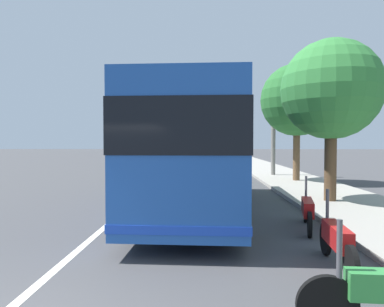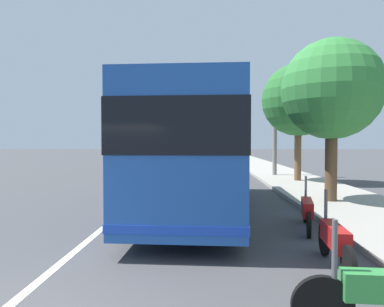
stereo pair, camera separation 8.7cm
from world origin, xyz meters
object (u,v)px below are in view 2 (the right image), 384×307
Objects in this scene: car_behind_bus at (208,154)px; utility_pole at (275,126)px; coach_bus at (195,147)px; car_oncoming at (168,153)px; roadside_tree_far_block at (298,100)px; motorcycle_nearest_curb at (307,210)px; roadside_tree_mid_block at (332,90)px; motorcycle_by_tree at (335,241)px.

car_behind_bus is 22.39m from utility_pole.
car_oncoming is at bearing 9.62° from coach_bus.
roadside_tree_far_block is 1.00× the size of utility_pole.
coach_bus is at bearing 62.05° from motorcycle_nearest_curb.
coach_bus is 1.84× the size of roadside_tree_mid_block.
roadside_tree_mid_block is at bearing 13.76° from car_oncoming.
coach_bus reaches higher than motorcycle_by_tree.
roadside_tree_mid_block is at bearing -179.79° from utility_pole.
utility_pole is (15.97, -2.04, 2.65)m from motorcycle_by_tree.
motorcycle_by_tree is 0.52× the size of car_oncoming.
roadside_tree_far_block is at bearing -169.38° from car_behind_bus.
roadside_tree_mid_block is at bearing -172.50° from car_behind_bus.
utility_pole reaches higher than motorcycle_nearest_curb.
roadside_tree_far_block reaches higher than roadside_tree_mid_block.
car_behind_bus is 32.06m from roadside_tree_mid_block.
car_oncoming is 0.73× the size of roadside_tree_mid_block.
motorcycle_nearest_curb is (-2.39, -2.79, -1.50)m from coach_bus.
motorcycle_nearest_curb is at bearing 167.00° from roadside_tree_far_block.
coach_bus is 1.65× the size of utility_pole.
motorcycle_by_tree is at bearing -152.01° from coach_bus.
motorcycle_by_tree reaches higher than motorcycle_nearest_curb.
coach_bus is at bearing 179.32° from car_behind_bus.
motorcycle_nearest_curb is 11.02m from roadside_tree_far_block.
motorcycle_by_tree is at bearing 168.39° from roadside_tree_far_block.
coach_bus is 3.97m from motorcycle_nearest_curb.
car_oncoming is at bearing 18.76° from roadside_tree_far_block.
roadside_tree_mid_block is (3.48, -1.77, 3.41)m from motorcycle_nearest_curb.
roadside_tree_mid_block reaches higher than car_oncoming.
roadside_tree_mid_block is (6.23, -2.07, 3.41)m from motorcycle_by_tree.
utility_pole is at bearing -2.03° from motorcycle_by_tree.
motorcycle_nearest_curb is 13.61m from utility_pole.
utility_pole reaches higher than motorcycle_by_tree.
motorcycle_by_tree is 0.34× the size of roadside_tree_far_block.
motorcycle_nearest_curb is 0.38× the size of roadside_tree_mid_block.
car_behind_bus is 0.75× the size of roadside_tree_far_block.
roadside_tree_mid_block is (-35.88, -9.39, 3.18)m from car_oncoming.
motorcycle_nearest_curb is 35.20m from car_behind_bus.
roadside_tree_mid_block is at bearing -74.40° from coach_bus.
motorcycle_by_tree is 13.63m from roadside_tree_far_block.
roadside_tree_far_block reaches higher than car_oncoming.
utility_pole is at bearing 0.21° from roadside_tree_mid_block.
coach_bus is at bearing 6.54° from car_oncoming.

